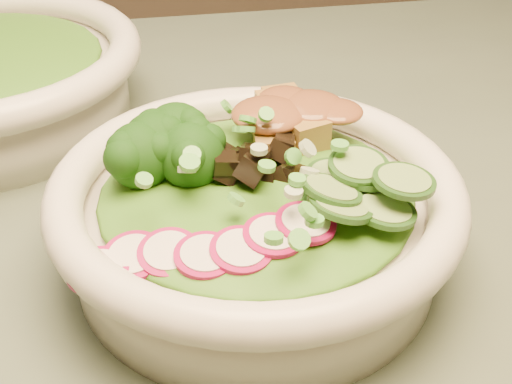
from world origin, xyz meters
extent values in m
cube|color=#4E5D4D|center=(0.00, 0.00, 0.73)|extent=(1.20, 0.80, 0.03)
cylinder|color=white|center=(-0.17, -0.10, 0.78)|extent=(0.25, 0.25, 0.05)
torus|color=white|center=(-0.17, -0.10, 0.81)|extent=(0.28, 0.28, 0.03)
ellipsoid|color=#296615|center=(-0.17, -0.10, 0.81)|extent=(0.21, 0.21, 0.02)
ellipsoid|color=brown|center=(-0.14, -0.04, 0.84)|extent=(0.07, 0.06, 0.02)
camera|label=1|loc=(-0.24, -0.48, 1.08)|focal=50.00mm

